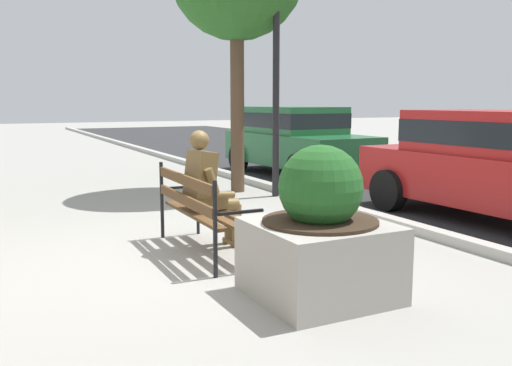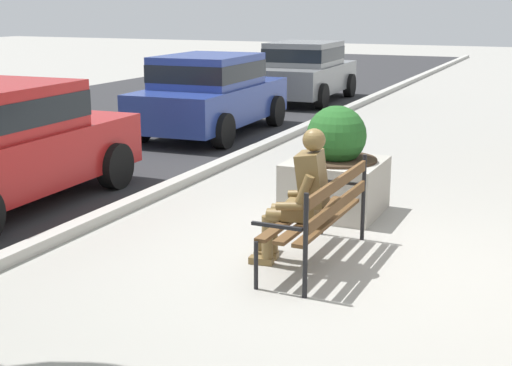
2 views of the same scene
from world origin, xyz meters
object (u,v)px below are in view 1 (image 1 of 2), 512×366
at_px(park_bench, 199,206).
at_px(lamp_post, 276,51).
at_px(concrete_planter, 320,237).
at_px(parked_car_green, 297,139).
at_px(parked_car_red, 498,162).
at_px(bronze_statue_seated, 213,192).

distance_m(park_bench, lamp_post, 4.39).
xyz_separation_m(park_bench, concrete_planter, (1.77, 0.43, -0.01)).
xyz_separation_m(park_bench, parked_car_green, (-5.25, 4.40, 0.30)).
bearing_deg(lamp_post, parked_car_red, 29.63).
relative_size(park_bench, bronze_statue_seated, 1.32).
relative_size(bronze_statue_seated, parked_car_red, 0.33).
distance_m(concrete_planter, lamp_post, 5.55).
relative_size(park_bench, parked_car_red, 0.43).
xyz_separation_m(parked_car_green, lamp_post, (2.31, -1.82, 1.71)).
bearing_deg(concrete_planter, parked_car_green, 150.51).
height_order(bronze_statue_seated, lamp_post, lamp_post).
relative_size(parked_car_red, lamp_post, 1.07).
relative_size(concrete_planter, parked_car_green, 0.32).
bearing_deg(parked_car_red, parked_car_green, 180.00).
distance_m(parked_car_green, parked_car_red, 5.51).
distance_m(bronze_statue_seated, parked_car_red, 4.21).
height_order(bronze_statue_seated, parked_car_green, parked_car_green).
bearing_deg(parked_car_green, parked_car_red, 0.00).
distance_m(concrete_planter, parked_car_green, 8.07).
xyz_separation_m(concrete_planter, parked_car_red, (-1.50, 3.97, 0.30)).
relative_size(bronze_statue_seated, concrete_planter, 1.03).
xyz_separation_m(concrete_planter, parked_car_green, (-7.02, 3.97, 0.30)).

